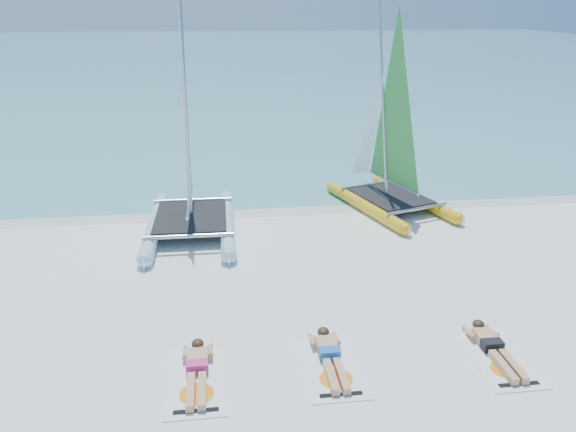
# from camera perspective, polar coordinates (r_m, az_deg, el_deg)

# --- Properties ---
(ground) EXTENTS (140.00, 140.00, 0.00)m
(ground) POSITION_cam_1_polar(r_m,az_deg,el_deg) (12.28, 4.27, -7.83)
(ground) COLOR white
(ground) RESTS_ON ground
(sea) EXTENTS (140.00, 115.00, 0.01)m
(sea) POSITION_cam_1_polar(r_m,az_deg,el_deg) (73.81, -5.67, 16.20)
(sea) COLOR #74C2BE
(sea) RESTS_ON ground
(wet_sand_strip) EXTENTS (140.00, 1.40, 0.01)m
(wet_sand_strip) POSITION_cam_1_polar(r_m,az_deg,el_deg) (17.23, 0.72, 0.91)
(wet_sand_strip) COLOR silver
(wet_sand_strip) RESTS_ON ground
(catamaran_blue) EXTENTS (2.42, 4.97, 6.75)m
(catamaran_blue) POSITION_cam_1_polar(r_m,az_deg,el_deg) (15.16, -10.20, 5.75)
(catamaran_blue) COLOR #BEE2F9
(catamaran_blue) RESTS_ON ground
(catamaran_yellow) EXTENTS (3.42, 4.96, 6.17)m
(catamaran_yellow) POSITION_cam_1_polar(r_m,az_deg,el_deg) (17.30, 9.88, 7.39)
(catamaran_yellow) COLOR yellow
(catamaran_yellow) RESTS_ON ground
(towel_a) EXTENTS (1.00, 1.85, 0.02)m
(towel_a) POSITION_cam_1_polar(r_m,az_deg,el_deg) (9.82, -9.21, -16.21)
(towel_a) COLOR white
(towel_a) RESTS_ON ground
(sunbather_a) EXTENTS (0.37, 1.73, 0.26)m
(sunbather_a) POSITION_cam_1_polar(r_m,az_deg,el_deg) (9.91, -9.22, -15.04)
(sunbather_a) COLOR tan
(sunbather_a) RESTS_ON towel_a
(towel_b) EXTENTS (1.00, 1.85, 0.02)m
(towel_b) POSITION_cam_1_polar(r_m,az_deg,el_deg) (10.04, 4.47, -15.03)
(towel_b) COLOR white
(towel_b) RESTS_ON ground
(sunbather_b) EXTENTS (0.37, 1.73, 0.26)m
(sunbather_b) POSITION_cam_1_polar(r_m,az_deg,el_deg) (10.13, 4.27, -13.90)
(sunbather_b) COLOR tan
(sunbather_b) RESTS_ON towel_b
(towel_c) EXTENTS (1.00, 1.85, 0.02)m
(towel_c) POSITION_cam_1_polar(r_m,az_deg,el_deg) (10.87, 20.50, -13.35)
(towel_c) COLOR white
(towel_c) RESTS_ON ground
(sunbather_c) EXTENTS (0.37, 1.73, 0.26)m
(sunbather_c) POSITION_cam_1_polar(r_m,az_deg,el_deg) (10.95, 20.11, -12.34)
(sunbather_c) COLOR tan
(sunbather_c) RESTS_ON towel_c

